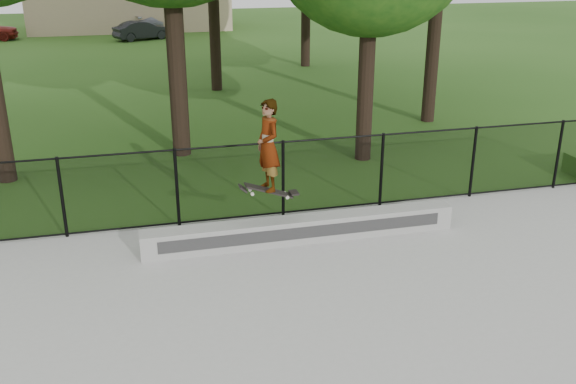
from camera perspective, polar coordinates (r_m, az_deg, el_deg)
name	(u,v)px	position (r m, az deg, el deg)	size (l,w,h in m)	color
grind_ledge	(302,229)	(11.30, 1.23, -3.32)	(5.58, 0.40, 0.43)	#979793
car_b	(142,30)	(37.81, -12.83, 13.84)	(1.10, 2.85, 1.04)	black
car_c	(164,23)	(41.28, -10.99, 14.57)	(1.51, 3.41, 1.08)	gray
skater_airborne	(268,148)	(10.55, -1.78, 3.95)	(0.81, 0.63, 1.75)	black
chainlink_fence	(283,178)	(12.17, -0.44, 1.22)	(16.06, 0.06, 1.50)	black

